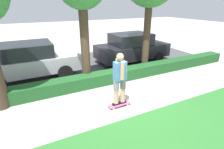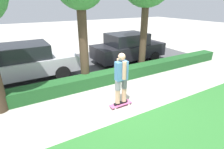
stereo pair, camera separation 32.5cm
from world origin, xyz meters
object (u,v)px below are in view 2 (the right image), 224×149
object	(u,v)px
skateboard	(121,104)
parked_car_front	(25,62)
skater_person	(121,78)
parked_car_middle	(128,47)

from	to	relation	value
skateboard	parked_car_front	world-z (taller)	parked_car_front
skater_person	parked_car_middle	world-z (taller)	skater_person
parked_car_front	parked_car_middle	bearing A→B (deg)	-1.44
parked_car_front	parked_car_middle	distance (m)	5.44
parked_car_front	parked_car_middle	xyz separation A→B (m)	(5.44, -0.05, 0.00)
skater_person	parked_car_front	distance (m)	4.71
skater_person	parked_car_front	size ratio (longest dim) A/B	0.41
parked_car_front	parked_car_middle	size ratio (longest dim) A/B	1.02
skateboard	skater_person	distance (m)	0.96
skater_person	parked_car_front	xyz separation A→B (m)	(-2.45, 4.02, -0.20)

